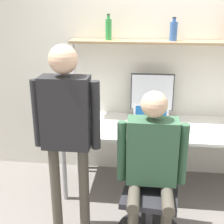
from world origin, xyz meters
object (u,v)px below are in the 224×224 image
cell_phone (180,132)px  person_seated (152,157)px  bottle_green (109,29)px  bottle_blue (174,31)px  laptop (151,124)px  office_chair (150,206)px  monitor (152,94)px  person_standing (66,120)px

cell_phone → person_seated: (-0.28, -0.65, 0.04)m
bottle_green → bottle_blue: size_ratio=1.12×
laptop → cell_phone: size_ratio=2.40×
cell_phone → bottle_blue: (-0.09, 0.38, 0.96)m
laptop → person_seated: bearing=-89.1°
laptop → office_chair: bearing=-88.7°
monitor → cell_phone: size_ratio=3.37×
monitor → office_chair: monitor is taller
person_standing → bottle_blue: (0.89, 1.03, 0.62)m
office_chair → person_seated: size_ratio=0.68×
person_seated → bottle_green: 1.47m
monitor → cell_phone: 0.56m
monitor → office_chair: bearing=-89.7°
laptop → bottle_blue: (0.20, 0.35, 0.89)m
monitor → bottle_blue: bearing=-7.0°
person_seated → bottle_blue: size_ratio=5.64×
person_seated → bottle_green: (-0.48, 1.04, 0.93)m
laptop → office_chair: 0.83m
monitor → bottle_blue: bottle_blue is taller
laptop → person_standing: bearing=-135.5°
laptop → office_chair: laptop is taller
bottle_green → laptop: bearing=-36.5°
monitor → person_standing: (-0.70, -1.05, 0.06)m
cell_phone → bottle_green: size_ratio=0.57×
person_standing → monitor: bearing=56.3°
person_seated → person_standing: person_standing is taller
monitor → person_seated: (0.00, -1.06, -0.23)m
person_seated → bottle_blue: bottle_blue is taller
cell_phone → bottle_green: bottle_green is taller
monitor → bottle_green: 0.85m
monitor → person_seated: size_ratio=0.38×
bottle_blue → person_standing: bearing=-130.9°
laptop → person_seated: person_seated is taller
laptop → bottle_green: bottle_green is taller
laptop → office_chair: size_ratio=0.40×
monitor → office_chair: 1.25m
laptop → person_seated: (0.01, -0.69, -0.03)m
monitor → person_seated: person_seated is taller
monitor → office_chair: (0.01, -1.01, -0.74)m
laptop → bottle_green: (-0.47, 0.35, 0.90)m
person_standing → bottle_green: bottle_green is taller
laptop → cell_phone: (0.29, -0.04, -0.06)m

